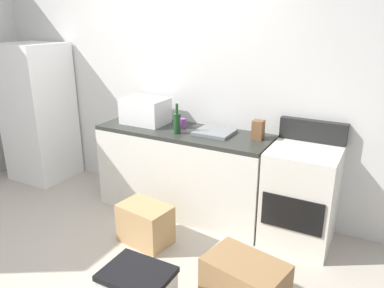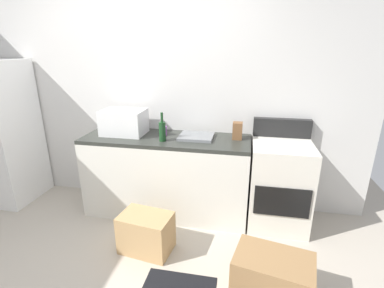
{
  "view_description": "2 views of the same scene",
  "coord_description": "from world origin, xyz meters",
  "px_view_note": "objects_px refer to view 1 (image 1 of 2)",
  "views": [
    {
      "loc": [
        2.11,
        -1.97,
        2.01
      ],
      "look_at": [
        0.49,
        1.03,
        0.83
      ],
      "focal_mm": 35.3,
      "sensor_mm": 36.0,
      "label": 1
    },
    {
      "loc": [
        1.13,
        -1.58,
        1.82
      ],
      "look_at": [
        0.62,
        1.01,
        0.91
      ],
      "focal_mm": 26.33,
      "sensor_mm": 36.0,
      "label": 2
    }
  ],
  "objects_px": {
    "microwave": "(145,111)",
    "knife_block": "(258,130)",
    "refrigerator": "(39,113)",
    "wine_bottle": "(177,123)",
    "stove_oven": "(301,195)",
    "cardboard_box_large": "(245,285)",
    "coffee_mug": "(182,123)",
    "cardboard_box_medium": "(145,224)"
  },
  "relations": [
    {
      "from": "stove_oven",
      "to": "wine_bottle",
      "type": "height_order",
      "value": "wine_bottle"
    },
    {
      "from": "cardboard_box_large",
      "to": "coffee_mug",
      "type": "bearing_deg",
      "value": 135.46
    },
    {
      "from": "coffee_mug",
      "to": "cardboard_box_large",
      "type": "height_order",
      "value": "coffee_mug"
    },
    {
      "from": "microwave",
      "to": "cardboard_box_medium",
      "type": "height_order",
      "value": "microwave"
    },
    {
      "from": "cardboard_box_large",
      "to": "wine_bottle",
      "type": "bearing_deg",
      "value": 139.48
    },
    {
      "from": "microwave",
      "to": "knife_block",
      "type": "height_order",
      "value": "microwave"
    },
    {
      "from": "refrigerator",
      "to": "knife_block",
      "type": "relative_size",
      "value": 9.4
    },
    {
      "from": "coffee_mug",
      "to": "cardboard_box_medium",
      "type": "bearing_deg",
      "value": -87.27
    },
    {
      "from": "stove_oven",
      "to": "cardboard_box_large",
      "type": "relative_size",
      "value": 1.97
    },
    {
      "from": "refrigerator",
      "to": "coffee_mug",
      "type": "distance_m",
      "value": 2.01
    },
    {
      "from": "refrigerator",
      "to": "cardboard_box_medium",
      "type": "relative_size",
      "value": 3.62
    },
    {
      "from": "refrigerator",
      "to": "stove_oven",
      "type": "height_order",
      "value": "refrigerator"
    },
    {
      "from": "microwave",
      "to": "refrigerator",
      "type": "bearing_deg",
      "value": -176.64
    },
    {
      "from": "stove_oven",
      "to": "coffee_mug",
      "type": "xyz_separation_m",
      "value": [
        -1.27,
        0.06,
        0.48
      ]
    },
    {
      "from": "refrigerator",
      "to": "cardboard_box_large",
      "type": "bearing_deg",
      "value": -17.77
    },
    {
      "from": "microwave",
      "to": "cardboard_box_large",
      "type": "height_order",
      "value": "microwave"
    },
    {
      "from": "refrigerator",
      "to": "wine_bottle",
      "type": "height_order",
      "value": "refrigerator"
    },
    {
      "from": "cardboard_box_large",
      "to": "cardboard_box_medium",
      "type": "distance_m",
      "value": 1.16
    },
    {
      "from": "microwave",
      "to": "coffee_mug",
      "type": "distance_m",
      "value": 0.45
    },
    {
      "from": "cardboard_box_large",
      "to": "stove_oven",
      "type": "bearing_deg",
      "value": 83.33
    },
    {
      "from": "microwave",
      "to": "cardboard_box_medium",
      "type": "bearing_deg",
      "value": -57.23
    },
    {
      "from": "stove_oven",
      "to": "coffee_mug",
      "type": "height_order",
      "value": "stove_oven"
    },
    {
      "from": "refrigerator",
      "to": "cardboard_box_medium",
      "type": "distance_m",
      "value": 2.24
    },
    {
      "from": "microwave",
      "to": "cardboard_box_large",
      "type": "relative_size",
      "value": 0.82
    },
    {
      "from": "knife_block",
      "to": "wine_bottle",
      "type": "bearing_deg",
      "value": -164.33
    },
    {
      "from": "knife_block",
      "to": "stove_oven",
      "type": "bearing_deg",
      "value": -10.27
    },
    {
      "from": "coffee_mug",
      "to": "cardboard_box_medium",
      "type": "xyz_separation_m",
      "value": [
        0.04,
        -0.77,
        -0.77
      ]
    },
    {
      "from": "knife_block",
      "to": "microwave",
      "type": "bearing_deg",
      "value": -177.82
    },
    {
      "from": "coffee_mug",
      "to": "cardboard_box_large",
      "type": "relative_size",
      "value": 0.18
    },
    {
      "from": "refrigerator",
      "to": "microwave",
      "type": "distance_m",
      "value": 1.58
    },
    {
      "from": "refrigerator",
      "to": "knife_block",
      "type": "distance_m",
      "value": 2.81
    },
    {
      "from": "microwave",
      "to": "wine_bottle",
      "type": "distance_m",
      "value": 0.52
    },
    {
      "from": "stove_oven",
      "to": "cardboard_box_large",
      "type": "distance_m",
      "value": 1.1
    },
    {
      "from": "coffee_mug",
      "to": "cardboard_box_large",
      "type": "distance_m",
      "value": 1.77
    },
    {
      "from": "refrigerator",
      "to": "cardboard_box_medium",
      "type": "xyz_separation_m",
      "value": [
        2.04,
        -0.65,
        -0.66
      ]
    },
    {
      "from": "refrigerator",
      "to": "microwave",
      "type": "xyz_separation_m",
      "value": [
        1.56,
        0.09,
        0.19
      ]
    },
    {
      "from": "stove_oven",
      "to": "knife_block",
      "type": "height_order",
      "value": "stove_oven"
    },
    {
      "from": "cardboard_box_medium",
      "to": "microwave",
      "type": "bearing_deg",
      "value": 122.77
    },
    {
      "from": "stove_oven",
      "to": "cardboard_box_medium",
      "type": "distance_m",
      "value": 1.45
    },
    {
      "from": "coffee_mug",
      "to": "knife_block",
      "type": "distance_m",
      "value": 0.81
    },
    {
      "from": "wine_bottle",
      "to": "knife_block",
      "type": "relative_size",
      "value": 1.67
    },
    {
      "from": "microwave",
      "to": "coffee_mug",
      "type": "relative_size",
      "value": 4.6
    }
  ]
}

